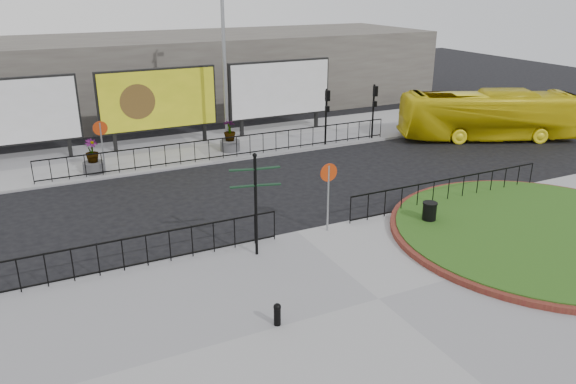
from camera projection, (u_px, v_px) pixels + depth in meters
ground at (297, 234)px, 19.74m from camera, size 90.00×90.00×0.00m
pavement_near at (379, 301)px, 15.52m from camera, size 30.00×10.00×0.12m
pavement_far at (195, 148)px, 29.82m from camera, size 44.00×6.00×0.12m
brick_edge at (542, 232)px, 19.39m from camera, size 10.40×10.40×0.18m
grass_lawn at (542, 232)px, 19.39m from camera, size 10.00×10.00×0.22m
railing_near_left at (123, 255)px, 16.79m from camera, size 10.00×0.10×1.10m
railing_near_right at (448, 191)px, 21.93m from camera, size 9.00×0.10×1.10m
railing_far at (230, 147)px, 27.74m from camera, size 18.00×0.10×1.10m
speed_sign_far at (101, 136)px, 24.92m from camera, size 0.64×0.07×2.47m
speed_sign_near at (328, 182)px, 19.15m from camera, size 0.64×0.07×2.47m
billboard_left at (10, 113)px, 26.24m from camera, size 6.20×0.31×4.10m
billboard_mid at (158, 100)px, 29.12m from camera, size 6.20×0.31×4.10m
billboard_right at (280, 89)px, 32.01m from camera, size 6.20×0.31×4.10m
lamp_post at (224, 57)px, 27.92m from camera, size 0.74×0.18×9.23m
signal_pole_a at (327, 108)px, 29.54m from camera, size 0.22×0.26×3.00m
signal_pole_b at (374, 103)px, 30.77m from camera, size 0.22×0.26×3.00m
building_backdrop at (148, 75)px, 37.37m from camera, size 40.00×10.00×5.00m
fingerpost_sign at (256, 195)px, 17.34m from camera, size 1.58×0.58×3.39m
bollard at (277, 313)px, 14.21m from camera, size 0.20×0.20×0.62m
litter_bin at (429, 214)px, 20.05m from camera, size 0.53×0.53×0.87m
bus at (489, 115)px, 31.28m from camera, size 9.87×6.15×2.73m
planter_a at (93, 160)px, 25.59m from camera, size 0.96×0.96×1.56m
planter_b at (230, 139)px, 28.96m from camera, size 1.02×1.02×1.61m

